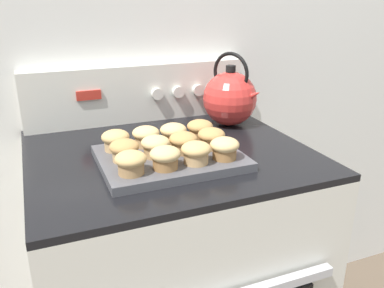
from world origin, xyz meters
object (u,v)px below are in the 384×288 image
object	(u,v)px
muffin_r1_c0	(124,150)
muffin_r2_c3	(200,129)
muffin_pan	(170,158)
muffin_r0_c3	(225,148)
muffin_r0_c2	(196,152)
muffin_r1_c3	(211,138)
tea_kettle	(230,98)
muffin_r0_c0	(131,162)
muffin_r2_c0	(116,140)
muffin_r1_c2	(183,142)
muffin_r2_c2	(173,132)
stove_range	(171,284)
muffin_r2_c1	(146,136)
muffin_r1_c1	(156,146)
muffin_r0_c1	(165,157)

from	to	relation	value
muffin_r1_c0	muffin_r2_c3	distance (m)	0.25
muffin_pan	muffin_r0_c3	world-z (taller)	muffin_r0_c3
muffin_r0_c2	muffin_r1_c3	xyz separation A→B (m)	(0.08, 0.08, 0.00)
tea_kettle	muffin_r1_c0	bearing A→B (deg)	-150.99
muffin_pan	muffin_r0_c0	xyz separation A→B (m)	(-0.12, -0.08, 0.04)
muffin_r0_c2	muffin_r2_c0	size ratio (longest dim) A/B	1.00
muffin_pan	muffin_r0_c3	xyz separation A→B (m)	(0.12, -0.08, 0.04)
muffin_r1_c2	tea_kettle	world-z (taller)	tea_kettle
muffin_r0_c3	tea_kettle	xyz separation A→B (m)	(0.17, 0.31, 0.04)
muffin_r2_c2	muffin_r0_c3	bearing A→B (deg)	-63.34
stove_range	muffin_r0_c0	world-z (taller)	muffin_r0_c0
muffin_pan	muffin_r2_c1	distance (m)	0.10
muffin_r2_c1	muffin_pan	bearing A→B (deg)	-64.38
muffin_r0_c0	muffin_r1_c0	xyz separation A→B (m)	(0.00, 0.08, 0.00)
muffin_r0_c0	muffin_r0_c3	world-z (taller)	same
muffin_r2_c3	muffin_r1_c0	bearing A→B (deg)	-161.48
stove_range	muffin_r1_c3	bearing A→B (deg)	-40.19
muffin_r1_c0	muffin_r2_c0	bearing A→B (deg)	93.10
muffin_r1_c1	muffin_r1_c3	size ratio (longest dim) A/B	1.00
muffin_r0_c2	muffin_r1_c1	size ratio (longest dim) A/B	1.00
muffin_r1_c0	muffin_r2_c2	size ratio (longest dim) A/B	1.00
stove_range	muffin_r0_c3	distance (m)	0.54
stove_range	muffin_r0_c1	world-z (taller)	muffin_r0_c1
muffin_pan	muffin_r0_c1	size ratio (longest dim) A/B	4.88
muffin_r2_c2	muffin_r2_c3	world-z (taller)	same
muffin_r0_c3	muffin_r2_c3	xyz separation A→B (m)	(0.00, 0.16, 0.00)
muffin_r0_c3	muffin_pan	bearing A→B (deg)	146.11
muffin_r0_c0	muffin_r2_c0	bearing A→B (deg)	90.08
muffin_r2_c0	muffin_r2_c1	world-z (taller)	same
muffin_pan	muffin_r1_c3	world-z (taller)	muffin_r1_c3
muffin_r0_c0	muffin_r0_c1	world-z (taller)	same
stove_range	muffin_r1_c2	distance (m)	0.52
muffin_r1_c0	muffin_r1_c2	size ratio (longest dim) A/B	1.00
muffin_r0_c3	muffin_r2_c2	size ratio (longest dim) A/B	1.00
muffin_r1_c1	muffin_r1_c2	size ratio (longest dim) A/B	1.00
muffin_pan	muffin_r1_c2	xyz separation A→B (m)	(0.04, -0.00, 0.04)
muffin_r1_c2	muffin_r2_c3	xyz separation A→B (m)	(0.08, 0.08, 0.00)
muffin_r1_c0	muffin_r2_c1	xyz separation A→B (m)	(0.08, 0.08, 0.00)
muffin_r0_c3	muffin_r2_c2	distance (m)	0.18
muffin_r1_c2	muffin_r2_c0	xyz separation A→B (m)	(-0.16, 0.08, 0.00)
muffin_r1_c1	muffin_r2_c1	xyz separation A→B (m)	(-0.00, 0.08, 0.00)
muffin_r2_c1	muffin_r2_c2	bearing A→B (deg)	-2.32
muffin_r1_c3	muffin_r0_c1	bearing A→B (deg)	-152.31
muffin_r0_c3	tea_kettle	world-z (taller)	tea_kettle
muffin_r0_c2	muffin_r2_c1	xyz separation A→B (m)	(-0.08, 0.16, 0.00)
muffin_r0_c1	muffin_r2_c2	xyz separation A→B (m)	(0.08, 0.16, 0.00)
muffin_r2_c0	muffin_r2_c3	size ratio (longest dim) A/B	1.00
muffin_r1_c1	muffin_r0_c2	bearing A→B (deg)	-45.34
muffin_r1_c1	muffin_r2_c3	size ratio (longest dim) A/B	1.00
muffin_r1_c0	tea_kettle	bearing A→B (deg)	29.01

